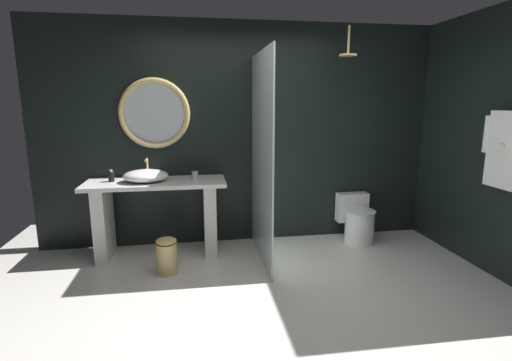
# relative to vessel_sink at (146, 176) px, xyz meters

# --- Properties ---
(ground_plane) EXTENTS (5.76, 5.76, 0.00)m
(ground_plane) POSITION_rel_vessel_sink_xyz_m (1.11, -1.51, -0.91)
(ground_plane) COLOR silver
(back_wall_panel) EXTENTS (4.80, 0.10, 2.60)m
(back_wall_panel) POSITION_rel_vessel_sink_xyz_m (1.11, 0.39, 0.39)
(back_wall_panel) COLOR black
(back_wall_panel) RESTS_ON ground_plane
(side_wall_right) EXTENTS (0.10, 2.47, 2.60)m
(side_wall_right) POSITION_rel_vessel_sink_xyz_m (3.46, -0.75, 0.39)
(side_wall_right) COLOR black
(side_wall_right) RESTS_ON ground_plane
(vanity_counter) EXTENTS (1.51, 0.58, 0.84)m
(vanity_counter) POSITION_rel_vessel_sink_xyz_m (0.10, 0.03, -0.40)
(vanity_counter) COLOR silver
(vanity_counter) RESTS_ON ground_plane
(vessel_sink) EXTENTS (0.48, 0.39, 0.23)m
(vessel_sink) POSITION_rel_vessel_sink_xyz_m (0.00, 0.00, 0.00)
(vessel_sink) COLOR white
(vessel_sink) RESTS_ON vanity_counter
(tumbler_cup) EXTENTS (0.07, 0.07, 0.09)m
(tumbler_cup) POSITION_rel_vessel_sink_xyz_m (0.52, 0.04, -0.02)
(tumbler_cup) COLOR silver
(tumbler_cup) RESTS_ON vanity_counter
(soap_dispenser) EXTENTS (0.06, 0.06, 0.13)m
(soap_dispenser) POSITION_rel_vessel_sink_xyz_m (-0.37, 0.07, -0.01)
(soap_dispenser) COLOR black
(soap_dispenser) RESTS_ON vanity_counter
(round_wall_mirror) EXTENTS (0.79, 0.07, 0.79)m
(round_wall_mirror) POSITION_rel_vessel_sink_xyz_m (0.10, 0.30, 0.65)
(round_wall_mirror) COLOR tan
(shower_glass_panel) EXTENTS (0.02, 1.21, 2.19)m
(shower_glass_panel) POSITION_rel_vessel_sink_xyz_m (1.22, -0.27, 0.19)
(shower_glass_panel) COLOR silver
(shower_glass_panel) RESTS_ON ground_plane
(rain_shower_head) EXTENTS (0.19, 0.19, 0.32)m
(rain_shower_head) POSITION_rel_vessel_sink_xyz_m (2.22, -0.03, 1.31)
(rain_shower_head) COLOR tan
(hanging_bathrobe) EXTENTS (0.20, 0.56, 0.77)m
(hanging_bathrobe) POSITION_rel_vessel_sink_xyz_m (3.32, -1.16, 0.39)
(hanging_bathrobe) COLOR tan
(toilet) EXTENTS (0.39, 0.52, 0.56)m
(toilet) POSITION_rel_vessel_sink_xyz_m (2.48, 0.07, -0.65)
(toilet) COLOR white
(toilet) RESTS_ON ground_plane
(waste_bin) EXTENTS (0.21, 0.21, 0.37)m
(waste_bin) POSITION_rel_vessel_sink_xyz_m (0.22, -0.50, -0.72)
(waste_bin) COLOR tan
(waste_bin) RESTS_ON ground_plane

